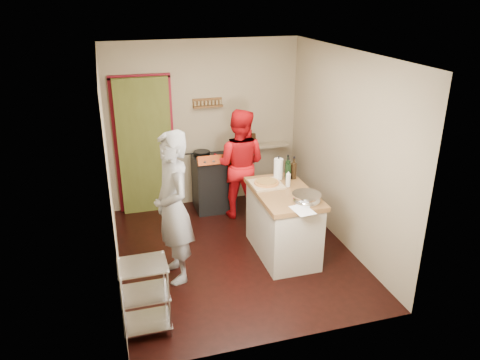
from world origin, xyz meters
name	(u,v)px	position (x,y,z in m)	size (l,w,h in m)	color
floor	(235,253)	(0.00, 0.00, 0.00)	(3.50, 3.50, 0.00)	black
back_wall	(164,138)	(-0.64, 1.78, 1.13)	(3.00, 0.44, 2.60)	gray
left_wall	(109,174)	(-1.50, 0.00, 1.30)	(0.04, 3.50, 2.60)	gray
right_wall	(345,151)	(1.50, 0.00, 1.30)	(0.04, 3.50, 2.60)	gray
ceiling	(234,53)	(0.00, 0.00, 2.61)	(3.00, 3.50, 0.02)	white
stove	(214,182)	(0.05, 1.42, 0.45)	(0.60, 0.63, 1.00)	black
wire_shelving	(145,294)	(-1.28, -1.20, 0.44)	(0.48, 0.40, 0.80)	silver
island	(283,221)	(0.60, -0.17, 0.48)	(0.71, 1.33, 1.21)	beige
person_stripe	(173,208)	(-0.83, -0.31, 0.92)	(0.67, 0.44, 1.85)	#A7A6AB
person_red	(239,164)	(0.38, 1.10, 0.84)	(0.81, 0.63, 1.68)	red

